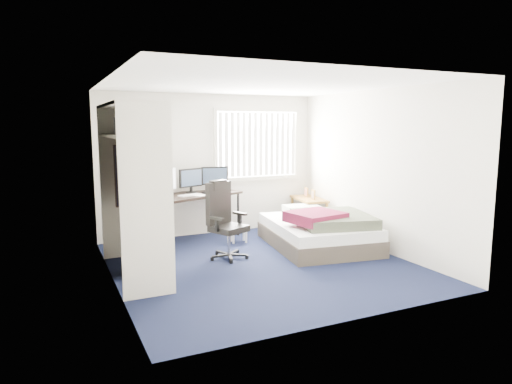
{
  "coord_description": "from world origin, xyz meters",
  "views": [
    {
      "loc": [
        -2.7,
        -5.66,
        1.95
      ],
      "look_at": [
        0.11,
        0.4,
        0.97
      ],
      "focal_mm": 32.0,
      "sensor_mm": 36.0,
      "label": 1
    }
  ],
  "objects": [
    {
      "name": "ground",
      "position": [
        0.0,
        0.0,
        0.0
      ],
      "size": [
        4.2,
        4.2,
        0.0
      ],
      "primitive_type": "plane",
      "color": "black",
      "rests_on": "ground"
    },
    {
      "name": "room_shell",
      "position": [
        0.0,
        0.0,
        1.51
      ],
      "size": [
        4.2,
        4.2,
        4.2
      ],
      "color": "silver",
      "rests_on": "ground"
    },
    {
      "name": "window_assembly",
      "position": [
        0.9,
        2.04,
        1.6
      ],
      "size": [
        1.72,
        0.09,
        1.32
      ],
      "color": "white",
      "rests_on": "ground"
    },
    {
      "name": "closet",
      "position": [
        -1.67,
        0.27,
        1.35
      ],
      "size": [
        0.64,
        1.84,
        2.22
      ],
      "color": "beige",
      "rests_on": "ground"
    },
    {
      "name": "desk",
      "position": [
        -0.46,
        1.75,
        0.82
      ],
      "size": [
        1.78,
        1.3,
        1.26
      ],
      "color": "black",
      "rests_on": "ground"
    },
    {
      "name": "office_chair",
      "position": [
        -0.34,
        0.52,
        0.44
      ],
      "size": [
        0.71,
        0.71,
        1.15
      ],
      "color": "black",
      "rests_on": "ground"
    },
    {
      "name": "footstool",
      "position": [
        0.18,
        1.26,
        0.19
      ],
      "size": [
        0.33,
        0.28,
        0.24
      ],
      "color": "white",
      "rests_on": "ground"
    },
    {
      "name": "nightstand",
      "position": [
        1.75,
        1.58,
        0.53
      ],
      "size": [
        0.55,
        0.93,
        0.78
      ],
      "color": "brown",
      "rests_on": "ground"
    },
    {
      "name": "bed",
      "position": [
        1.26,
        0.44,
        0.27
      ],
      "size": [
        1.71,
        2.12,
        0.64
      ],
      "color": "#3E362D",
      "rests_on": "ground"
    },
    {
      "name": "pine_box",
      "position": [
        -1.65,
        0.25,
        0.16
      ],
      "size": [
        0.47,
        0.39,
        0.32
      ],
      "primitive_type": "cube",
      "rotation": [
        0.0,
        0.0,
        -0.17
      ],
      "color": "tan",
      "rests_on": "ground"
    }
  ]
}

